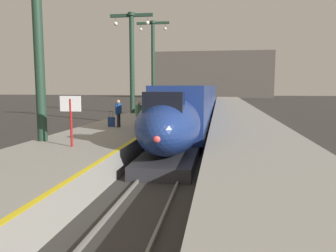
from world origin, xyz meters
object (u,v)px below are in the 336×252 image
object	(u,v)px
highspeed_train_main	(200,100)
station_column_mid	(37,10)
rolling_suitcase	(111,122)
station_column_distant	(153,56)
passenger_mid_platform	(139,114)
passenger_near_edge	(118,111)
station_column_far	(132,53)
departure_info_board	(71,111)

from	to	relation	value
highspeed_train_main	station_column_mid	xyz separation A→B (m)	(-5.90, -24.72, 4.98)
rolling_suitcase	station_column_mid	bearing A→B (deg)	-104.21
station_column_distant	passenger_mid_platform	xyz separation A→B (m)	(3.67, -22.45, -5.15)
rolling_suitcase	station_column_distant	bearing A→B (deg)	94.00
station_column_mid	passenger_near_edge	world-z (taller)	station_column_mid
station_column_far	station_column_distant	size ratio (longest dim) A/B	0.89
rolling_suitcase	departure_info_board	xyz separation A→B (m)	(0.58, -6.92, 1.20)
station_column_distant	departure_info_board	bearing A→B (deg)	-85.79
passenger_mid_platform	departure_info_board	size ratio (longest dim) A/B	0.80
station_column_mid	station_column_far	xyz separation A→B (m)	(0.00, 16.22, -0.35)
station_column_distant	passenger_near_edge	xyz separation A→B (m)	(1.98, -20.76, -5.15)
station_column_mid	departure_info_board	bearing A→B (deg)	-31.79
station_column_distant	passenger_mid_platform	bearing A→B (deg)	-80.71
highspeed_train_main	station_column_distant	distance (m)	8.02
highspeed_train_main	rolling_suitcase	world-z (taller)	highspeed_train_main
highspeed_train_main	departure_info_board	xyz separation A→B (m)	(-3.88, -25.97, 0.60)
passenger_near_edge	departure_info_board	world-z (taller)	departure_info_board
passenger_near_edge	highspeed_train_main	bearing A→B (deg)	78.52
station_column_mid	station_column_far	bearing A→B (deg)	90.00
passenger_near_edge	rolling_suitcase	world-z (taller)	passenger_near_edge
passenger_mid_platform	rolling_suitcase	xyz separation A→B (m)	(-2.24, 1.92, -0.69)
highspeed_train_main	passenger_mid_platform	distance (m)	21.10
departure_info_board	station_column_far	bearing A→B (deg)	96.59
passenger_near_edge	passenger_mid_platform	world-z (taller)	same
station_column_mid	rolling_suitcase	world-z (taller)	station_column_mid
passenger_mid_platform	departure_info_board	bearing A→B (deg)	-108.31
station_column_distant	departure_info_board	distance (m)	27.90
station_column_mid	station_column_distant	distance (m)	26.19
station_column_mid	rolling_suitcase	xyz separation A→B (m)	(1.43, 5.67, -5.59)
passenger_mid_platform	highspeed_train_main	bearing A→B (deg)	83.93
station_column_mid	passenger_mid_platform	bearing A→B (deg)	45.58
highspeed_train_main	station_column_mid	size ratio (longest dim) A/B	5.68
station_column_mid	station_column_distant	bearing A→B (deg)	90.00
station_column_distant	highspeed_train_main	bearing A→B (deg)	-13.98
station_column_mid	passenger_mid_platform	world-z (taller)	station_column_mid
passenger_near_edge	departure_info_board	bearing A→B (deg)	-89.69
station_column_far	passenger_mid_platform	xyz separation A→B (m)	(3.67, -12.48, -4.55)
highspeed_train_main	passenger_mid_platform	world-z (taller)	highspeed_train_main
station_column_distant	station_column_mid	bearing A→B (deg)	-90.00
station_column_distant	rolling_suitcase	size ratio (longest dim) A/B	10.53
station_column_far	station_column_distant	world-z (taller)	station_column_distant
passenger_mid_platform	rolling_suitcase	distance (m)	3.03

